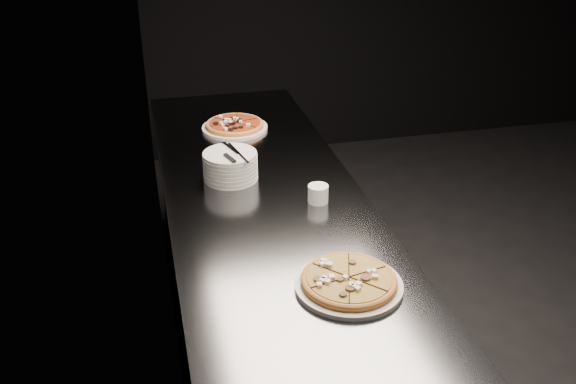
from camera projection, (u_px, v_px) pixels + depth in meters
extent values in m
cube|color=black|center=(153.00, 79.00, 2.11)|extent=(0.02, 5.00, 2.80)
cube|color=slate|center=(267.00, 297.00, 2.63)|extent=(0.70, 2.40, 0.90)
cube|color=slate|center=(265.00, 198.00, 2.42)|extent=(0.74, 2.44, 0.02)
cylinder|color=silver|center=(349.00, 285.00, 1.89)|extent=(0.32, 0.32, 0.02)
cylinder|color=#E19043|center=(349.00, 281.00, 1.88)|extent=(0.33, 0.33, 0.01)
torus|color=#E19043|center=(349.00, 280.00, 1.88)|extent=(0.34, 0.34, 0.02)
cylinder|color=#E6BF4C|center=(349.00, 278.00, 1.88)|extent=(0.30, 0.30, 0.01)
cylinder|color=silver|center=(235.00, 128.00, 3.01)|extent=(0.31, 0.31, 0.01)
cylinder|color=#E19043|center=(235.00, 125.00, 3.00)|extent=(0.33, 0.33, 0.01)
torus|color=#E19043|center=(235.00, 124.00, 3.00)|extent=(0.33, 0.33, 0.02)
cylinder|color=#A43417|center=(235.00, 123.00, 3.00)|extent=(0.29, 0.29, 0.01)
cylinder|color=silver|center=(231.00, 177.00, 2.54)|extent=(0.21, 0.21, 0.02)
cylinder|color=silver|center=(231.00, 173.00, 2.53)|extent=(0.21, 0.21, 0.02)
cylinder|color=silver|center=(230.00, 169.00, 2.52)|extent=(0.21, 0.21, 0.02)
cylinder|color=silver|center=(230.00, 166.00, 2.52)|extent=(0.21, 0.21, 0.02)
cylinder|color=silver|center=(230.00, 162.00, 2.51)|extent=(0.21, 0.21, 0.02)
cylinder|color=silver|center=(230.00, 158.00, 2.50)|extent=(0.21, 0.21, 0.02)
cylinder|color=silver|center=(230.00, 155.00, 2.49)|extent=(0.21, 0.21, 0.02)
cube|color=#B0B3B8|center=(231.00, 148.00, 2.53)|extent=(0.06, 0.14, 0.00)
cube|color=black|center=(230.00, 158.00, 2.44)|extent=(0.04, 0.09, 0.01)
cube|color=#B0B3B8|center=(238.00, 153.00, 2.49)|extent=(0.01, 0.21, 0.00)
cylinder|color=silver|center=(318.00, 194.00, 2.35)|extent=(0.08, 0.08, 0.07)
cylinder|color=black|center=(318.00, 188.00, 2.34)|extent=(0.06, 0.06, 0.01)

